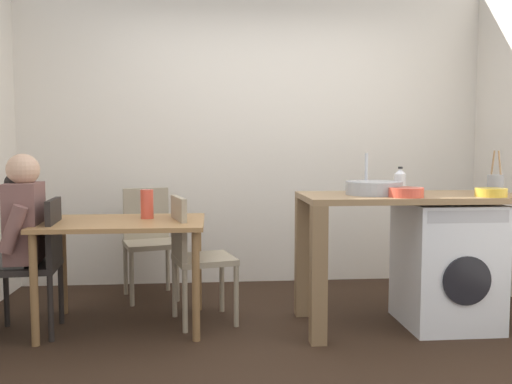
# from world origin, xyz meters

# --- Properties ---
(ground_plane) EXTENTS (5.46, 5.46, 0.00)m
(ground_plane) POSITION_xyz_m (0.00, 0.00, 0.00)
(ground_plane) COLOR black
(wall_back) EXTENTS (4.60, 0.10, 2.70)m
(wall_back) POSITION_xyz_m (0.00, 1.75, 1.35)
(wall_back) COLOR silver
(wall_back) RESTS_ON ground_plane
(dining_table) EXTENTS (1.10, 0.76, 0.74)m
(dining_table) POSITION_xyz_m (-1.00, 0.53, 0.64)
(dining_table) COLOR #9E7042
(dining_table) RESTS_ON ground_plane
(chair_person_seat) EXTENTS (0.44, 0.44, 0.90)m
(chair_person_seat) POSITION_xyz_m (-1.54, 0.44, 0.51)
(chair_person_seat) COLOR black
(chair_person_seat) RESTS_ON ground_plane
(chair_opposite) EXTENTS (0.49, 0.49, 0.90)m
(chair_opposite) POSITION_xyz_m (-0.52, 0.56, 0.51)
(chair_opposite) COLOR gray
(chair_opposite) RESTS_ON ground_plane
(chair_spare_by_wall) EXTENTS (0.50, 0.50, 0.90)m
(chair_spare_by_wall) POSITION_xyz_m (-0.92, 1.30, 0.51)
(chair_spare_by_wall) COLOR gray
(chair_spare_by_wall) RESTS_ON ground_plane
(seated_person) EXTENTS (0.52, 0.53, 1.20)m
(seated_person) POSITION_xyz_m (-1.70, 0.42, 0.67)
(seated_person) COLOR #595651
(seated_person) RESTS_ON ground_plane
(kitchen_counter) EXTENTS (1.50, 0.68, 0.92)m
(kitchen_counter) POSITION_xyz_m (0.76, 0.37, 0.76)
(kitchen_counter) COLOR olive
(kitchen_counter) RESTS_ON ground_plane
(washing_machine) EXTENTS (0.60, 0.61, 0.86)m
(washing_machine) POSITION_xyz_m (1.23, 0.37, 0.43)
(washing_machine) COLOR silver
(washing_machine) RESTS_ON ground_plane
(sink_basin) EXTENTS (0.38, 0.38, 0.09)m
(sink_basin) POSITION_xyz_m (0.71, 0.37, 0.97)
(sink_basin) COLOR #9EA0A5
(sink_basin) RESTS_ON kitchen_counter
(tap) EXTENTS (0.02, 0.02, 0.28)m
(tap) POSITION_xyz_m (0.71, 0.55, 1.06)
(tap) COLOR #B2B2B7
(tap) RESTS_ON kitchen_counter
(bottle_tall_green) EXTENTS (0.08, 0.08, 0.18)m
(bottle_tall_green) POSITION_xyz_m (0.97, 0.60, 1.00)
(bottle_tall_green) COLOR silver
(bottle_tall_green) RESTS_ON kitchen_counter
(mixing_bowl) EXTENTS (0.22, 0.22, 0.06)m
(mixing_bowl) POSITION_xyz_m (0.86, 0.17, 0.95)
(mixing_bowl) COLOR #D84C38
(mixing_bowl) RESTS_ON kitchen_counter
(utensil_crock) EXTENTS (0.11, 0.11, 0.30)m
(utensil_crock) POSITION_xyz_m (1.60, 0.42, 0.99)
(utensil_crock) COLOR gray
(utensil_crock) RESTS_ON kitchen_counter
(colander) EXTENTS (0.20, 0.20, 0.06)m
(colander) POSITION_xyz_m (1.42, 0.15, 0.95)
(colander) COLOR gold
(colander) RESTS_ON kitchen_counter
(vase) EXTENTS (0.09, 0.09, 0.21)m
(vase) POSITION_xyz_m (-0.85, 0.63, 0.84)
(vase) COLOR #D84C38
(vase) RESTS_ON dining_table
(scissors) EXTENTS (0.15, 0.06, 0.01)m
(scissors) POSITION_xyz_m (0.92, 0.27, 0.92)
(scissors) COLOR #B2B2B7
(scissors) RESTS_ON kitchen_counter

